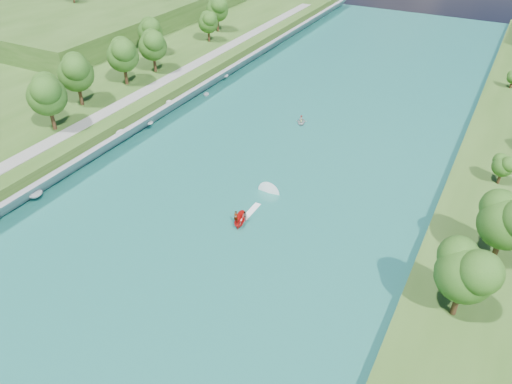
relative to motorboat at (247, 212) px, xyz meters
The scene contains 9 objects.
ground 14.57m from the motorboat, 105.54° to the right, with size 260.00×260.00×0.00m, color #2D5119.
river_water 7.16m from the motorboat, 123.11° to the left, with size 55.00×240.00×0.10m, color #175A5A.
berm_west 54.24m from the motorboat, behind, with size 45.00×240.00×3.50m, color #2D5119.
ridge_west 118.48m from the motorboat, 136.86° to the left, with size 60.00×120.00×9.00m, color #2D5119.
riprap_bank 30.14m from the motorboat, behind, with size 3.99×236.00×4.17m.
riverside_path 37.00m from the motorboat, behind, with size 3.00×200.00×0.10m, color gray.
trees_east 34.02m from the motorboat, ahead, with size 15.11×136.43×11.25m.
motorboat is the anchor object (origin of this frame).
raft 31.62m from the motorboat, 99.69° to the left, with size 3.01×3.53×1.66m.
Camera 1 is at (31.96, -36.02, 42.41)m, focal length 35.00 mm.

